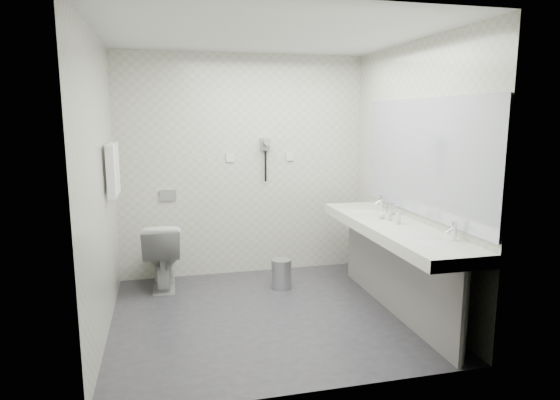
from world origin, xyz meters
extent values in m
plane|color=#2D2C32|center=(0.00, 0.00, 0.00)|extent=(2.80, 2.80, 0.00)
plane|color=silver|center=(0.00, 0.00, 2.50)|extent=(2.80, 2.80, 0.00)
plane|color=beige|center=(0.00, 1.30, 1.25)|extent=(2.80, 0.00, 2.80)
plane|color=beige|center=(0.00, -1.30, 1.25)|extent=(2.80, 0.00, 2.80)
plane|color=beige|center=(-1.40, 0.00, 1.25)|extent=(0.00, 2.60, 2.60)
plane|color=beige|center=(1.40, 0.00, 1.25)|extent=(0.00, 2.60, 2.60)
cube|color=silver|center=(1.12, -0.20, 0.80)|extent=(0.55, 2.20, 0.10)
cube|color=gray|center=(1.15, -0.20, 0.38)|extent=(0.03, 2.15, 0.75)
cylinder|color=silver|center=(1.18, -1.24, 0.38)|extent=(0.06, 0.06, 0.75)
cylinder|color=silver|center=(1.18, 0.84, 0.38)|extent=(0.06, 0.06, 0.75)
cube|color=#B2BCC6|center=(1.39, -0.20, 1.45)|extent=(0.02, 2.20, 1.05)
ellipsoid|color=silver|center=(1.12, -0.85, 0.83)|extent=(0.40, 0.31, 0.05)
ellipsoid|color=silver|center=(1.12, 0.45, 0.83)|extent=(0.40, 0.31, 0.05)
cylinder|color=silver|center=(1.32, -0.85, 0.92)|extent=(0.04, 0.04, 0.15)
cylinder|color=silver|center=(1.32, 0.45, 0.92)|extent=(0.04, 0.04, 0.15)
imported|color=white|center=(1.15, -0.06, 0.90)|extent=(0.06, 0.06, 0.10)
imported|color=white|center=(1.13, 0.03, 0.90)|extent=(0.11, 0.11, 0.10)
imported|color=white|center=(1.16, -0.22, 0.92)|extent=(0.07, 0.07, 0.13)
cylinder|color=silver|center=(1.23, 0.12, 0.90)|extent=(0.07, 0.07, 0.10)
cylinder|color=silver|center=(1.32, 0.21, 0.90)|extent=(0.07, 0.07, 0.11)
imported|color=silver|center=(-0.94, 1.00, 0.36)|extent=(0.42, 0.71, 0.71)
cube|color=#B2B5BA|center=(-0.85, 1.29, 0.95)|extent=(0.18, 0.02, 0.12)
cylinder|color=#B2B5BA|center=(0.29, 0.66, 0.15)|extent=(0.23, 0.23, 0.30)
cylinder|color=#B2B5BA|center=(0.29, 0.66, 0.31)|extent=(0.21, 0.21, 0.02)
cylinder|color=silver|center=(-1.35, 0.55, 1.55)|extent=(0.02, 0.62, 0.02)
cube|color=white|center=(-1.34, 0.41, 1.33)|extent=(0.07, 0.24, 0.48)
cube|color=white|center=(-1.34, 0.69, 1.33)|extent=(0.07, 0.24, 0.48)
cube|color=gray|center=(0.25, 1.27, 1.50)|extent=(0.10, 0.04, 0.14)
cylinder|color=gray|center=(0.25, 1.20, 1.53)|extent=(0.08, 0.14, 0.08)
cylinder|color=black|center=(0.25, 1.26, 1.25)|extent=(0.02, 0.02, 0.35)
cube|color=silver|center=(-0.15, 1.29, 1.35)|extent=(0.09, 0.02, 0.09)
cube|color=silver|center=(0.55, 1.29, 1.35)|extent=(0.09, 0.02, 0.09)
camera|label=1|loc=(-0.89, -4.11, 1.82)|focal=30.90mm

